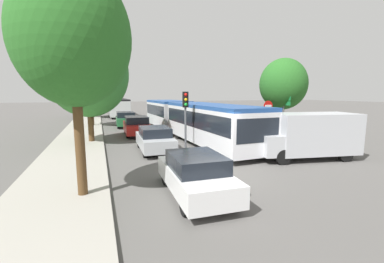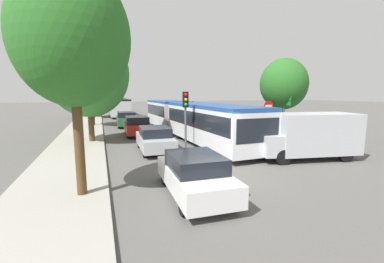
# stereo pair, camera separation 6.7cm
# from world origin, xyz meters

# --- Properties ---
(ground_plane) EXTENTS (200.00, 200.00, 0.00)m
(ground_plane) POSITION_xyz_m (0.00, 0.00, 0.00)
(ground_plane) COLOR #565451
(kerb_strip_left) EXTENTS (3.20, 40.55, 0.14)m
(kerb_strip_left) POSITION_xyz_m (-6.01, 15.27, 0.07)
(kerb_strip_left) COLOR #9E998E
(kerb_strip_left) RESTS_ON ground
(articulated_bus) EXTENTS (3.30, 17.75, 2.62)m
(articulated_bus) POSITION_xyz_m (1.90, 9.53, 1.51)
(articulated_bus) COLOR silver
(articulated_bus) RESTS_ON ground
(city_bus_rear) EXTENTS (2.81, 11.74, 2.52)m
(city_bus_rear) POSITION_xyz_m (-1.91, 30.55, 1.46)
(city_bus_rear) COLOR silver
(city_bus_rear) RESTS_ON ground
(queued_car_white) EXTENTS (1.83, 4.04, 1.38)m
(queued_car_white) POSITION_xyz_m (-1.78, -1.62, 0.70)
(queued_car_white) COLOR white
(queued_car_white) RESTS_ON ground
(queued_car_silver) EXTENTS (1.87, 4.12, 1.41)m
(queued_car_silver) POSITION_xyz_m (-1.69, 5.17, 0.71)
(queued_car_silver) COLOR #B7BABF
(queued_car_silver) RESTS_ON ground
(queued_car_red) EXTENTS (1.99, 4.39, 1.50)m
(queued_car_red) POSITION_xyz_m (-1.86, 11.42, 0.76)
(queued_car_red) COLOR #B21E19
(queued_car_red) RESTS_ON ground
(queued_car_green) EXTENTS (1.97, 4.34, 1.49)m
(queued_car_green) POSITION_xyz_m (-2.13, 17.15, 0.75)
(queued_car_green) COLOR #236638
(queued_car_green) RESTS_ON ground
(white_van) EXTENTS (5.27, 2.82, 2.31)m
(white_van) POSITION_xyz_m (5.32, 0.88, 1.24)
(white_van) COLOR #B7BABF
(white_van) RESTS_ON ground
(traffic_light) EXTENTS (0.35, 0.38, 3.40)m
(traffic_light) POSITION_xyz_m (0.10, 4.96, 2.50)
(traffic_light) COLOR #56595E
(traffic_light) RESTS_ON ground
(no_entry_sign) EXTENTS (0.70, 0.08, 2.82)m
(no_entry_sign) POSITION_xyz_m (6.10, 5.38, 1.88)
(no_entry_sign) COLOR #56595E
(no_entry_sign) RESTS_ON ground
(direction_sign_post) EXTENTS (0.14, 1.40, 3.60)m
(direction_sign_post) POSITION_xyz_m (7.60, 5.67, 2.57)
(direction_sign_post) COLOR #56595E
(direction_sign_post) RESTS_ON ground
(tree_left_near) EXTENTS (3.34, 3.34, 6.94)m
(tree_left_near) POSITION_xyz_m (-5.20, -0.59, 4.79)
(tree_left_near) COLOR #51381E
(tree_left_near) RESTS_ON ground
(tree_left_mid) EXTENTS (5.18, 5.18, 7.42)m
(tree_left_mid) POSITION_xyz_m (-5.16, 9.12, 4.58)
(tree_left_mid) COLOR #51381E
(tree_left_mid) RESTS_ON ground
(tree_left_far) EXTENTS (4.93, 4.93, 7.48)m
(tree_left_far) POSITION_xyz_m (-5.24, 18.59, 5.11)
(tree_left_far) COLOR #51381E
(tree_left_far) RESTS_ON ground
(tree_left_distant) EXTENTS (4.97, 4.97, 7.82)m
(tree_left_distant) POSITION_xyz_m (-5.25, 28.13, 4.88)
(tree_left_distant) COLOR #51381E
(tree_left_distant) RESTS_ON ground
(tree_right_near) EXTENTS (3.38, 3.38, 5.81)m
(tree_right_near) POSITION_xyz_m (8.04, 6.35, 3.87)
(tree_right_near) COLOR #51381E
(tree_right_near) RESTS_ON ground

